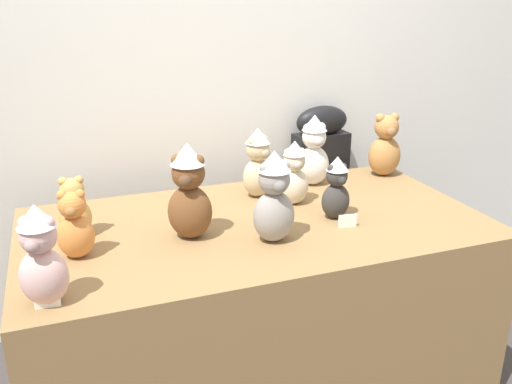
{
  "coord_description": "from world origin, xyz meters",
  "views": [
    {
      "loc": [
        -0.67,
        -1.57,
        1.57
      ],
      "look_at": [
        0.0,
        0.25,
        0.86
      ],
      "focal_mm": 38.62,
      "sensor_mm": 36.0,
      "label": 1
    }
  ],
  "objects_px": {
    "teddy_bear_honey": "(74,209)",
    "teddy_bear_ginger": "(75,227)",
    "instrument_case": "(318,203)",
    "teddy_bear_charcoal": "(336,188)",
    "teddy_bear_snow": "(314,151)",
    "teddy_bear_sand": "(258,163)",
    "teddy_bear_blush": "(41,256)",
    "display_table": "(256,305)",
    "teddy_bear_cream": "(294,173)",
    "teddy_bear_chestnut": "(189,193)",
    "teddy_bear_caramel": "(385,147)",
    "teddy_bear_ash": "(275,198)"
  },
  "relations": [
    {
      "from": "teddy_bear_charcoal",
      "to": "teddy_bear_snow",
      "type": "bearing_deg",
      "value": 73.28
    },
    {
      "from": "teddy_bear_caramel",
      "to": "teddy_bear_ginger",
      "type": "relative_size",
      "value": 1.27
    },
    {
      "from": "teddy_bear_snow",
      "to": "teddy_bear_charcoal",
      "type": "distance_m",
      "value": 0.4
    },
    {
      "from": "teddy_bear_chestnut",
      "to": "teddy_bear_caramel",
      "type": "distance_m",
      "value": 1.1
    },
    {
      "from": "teddy_bear_ginger",
      "to": "teddy_bear_ash",
      "type": "bearing_deg",
      "value": 0.88
    },
    {
      "from": "teddy_bear_honey",
      "to": "teddy_bear_ginger",
      "type": "bearing_deg",
      "value": -89.69
    },
    {
      "from": "display_table",
      "to": "teddy_bear_ash",
      "type": "height_order",
      "value": "teddy_bear_ash"
    },
    {
      "from": "teddy_bear_cream",
      "to": "teddy_bear_ash",
      "type": "height_order",
      "value": "teddy_bear_ash"
    },
    {
      "from": "display_table",
      "to": "teddy_bear_ginger",
      "type": "bearing_deg",
      "value": -173.36
    },
    {
      "from": "teddy_bear_sand",
      "to": "teddy_bear_caramel",
      "type": "xyz_separation_m",
      "value": [
        0.66,
        0.06,
        -0.01
      ]
    },
    {
      "from": "teddy_bear_sand",
      "to": "teddy_bear_blush",
      "type": "relative_size",
      "value": 1.0
    },
    {
      "from": "teddy_bear_snow",
      "to": "teddy_bear_chestnut",
      "type": "relative_size",
      "value": 0.92
    },
    {
      "from": "teddy_bear_charcoal",
      "to": "teddy_bear_sand",
      "type": "bearing_deg",
      "value": 117.2
    },
    {
      "from": "instrument_case",
      "to": "teddy_bear_cream",
      "type": "relative_size",
      "value": 3.88
    },
    {
      "from": "teddy_bear_charcoal",
      "to": "teddy_bear_honey",
      "type": "bearing_deg",
      "value": 166.49
    },
    {
      "from": "teddy_bear_ash",
      "to": "teddy_bear_blush",
      "type": "bearing_deg",
      "value": -171.21
    },
    {
      "from": "teddy_bear_blush",
      "to": "instrument_case",
      "type": "bearing_deg",
      "value": 55.73
    },
    {
      "from": "teddy_bear_cream",
      "to": "teddy_bear_blush",
      "type": "bearing_deg",
      "value": -147.74
    },
    {
      "from": "teddy_bear_ginger",
      "to": "teddy_bear_blush",
      "type": "distance_m",
      "value": 0.29
    },
    {
      "from": "display_table",
      "to": "teddy_bear_ginger",
      "type": "relative_size",
      "value": 7.4
    },
    {
      "from": "teddy_bear_sand",
      "to": "teddy_bear_blush",
      "type": "bearing_deg",
      "value": -167.71
    },
    {
      "from": "display_table",
      "to": "teddy_bear_chestnut",
      "type": "height_order",
      "value": "teddy_bear_chestnut"
    },
    {
      "from": "teddy_bear_snow",
      "to": "teddy_bear_blush",
      "type": "relative_size",
      "value": 1.07
    },
    {
      "from": "instrument_case",
      "to": "teddy_bear_honey",
      "type": "xyz_separation_m",
      "value": [
        -1.22,
        -0.49,
        0.32
      ]
    },
    {
      "from": "teddy_bear_cream",
      "to": "teddy_bear_ginger",
      "type": "relative_size",
      "value": 1.13
    },
    {
      "from": "teddy_bear_chestnut",
      "to": "teddy_bear_ginger",
      "type": "height_order",
      "value": "teddy_bear_chestnut"
    },
    {
      "from": "teddy_bear_charcoal",
      "to": "teddy_bear_ash",
      "type": "distance_m",
      "value": 0.32
    },
    {
      "from": "teddy_bear_chestnut",
      "to": "teddy_bear_sand",
      "type": "relative_size",
      "value": 1.16
    },
    {
      "from": "teddy_bear_snow",
      "to": "teddy_bear_chestnut",
      "type": "distance_m",
      "value": 0.76
    },
    {
      "from": "instrument_case",
      "to": "teddy_bear_charcoal",
      "type": "xyz_separation_m",
      "value": [
        -0.27,
        -0.66,
        0.34
      ]
    },
    {
      "from": "instrument_case",
      "to": "teddy_bear_honey",
      "type": "distance_m",
      "value": 1.35
    },
    {
      "from": "instrument_case",
      "to": "teddy_bear_charcoal",
      "type": "distance_m",
      "value": 0.79
    },
    {
      "from": "teddy_bear_caramel",
      "to": "display_table",
      "type": "bearing_deg",
      "value": -149.7
    },
    {
      "from": "instrument_case",
      "to": "teddy_bear_blush",
      "type": "distance_m",
      "value": 1.66
    },
    {
      "from": "teddy_bear_sand",
      "to": "teddy_bear_chestnut",
      "type": "bearing_deg",
      "value": -162.85
    },
    {
      "from": "teddy_bear_ginger",
      "to": "display_table",
      "type": "bearing_deg",
      "value": 16.45
    },
    {
      "from": "instrument_case",
      "to": "teddy_bear_snow",
      "type": "bearing_deg",
      "value": -126.0
    },
    {
      "from": "instrument_case",
      "to": "teddy_bear_charcoal",
      "type": "height_order",
      "value": "instrument_case"
    },
    {
      "from": "teddy_bear_ginger",
      "to": "teddy_bear_chestnut",
      "type": "bearing_deg",
      "value": 13.37
    },
    {
      "from": "display_table",
      "to": "teddy_bear_chestnut",
      "type": "relative_size",
      "value": 5.01
    },
    {
      "from": "instrument_case",
      "to": "teddy_bear_honey",
      "type": "relative_size",
      "value": 4.6
    },
    {
      "from": "teddy_bear_caramel",
      "to": "teddy_bear_snow",
      "type": "bearing_deg",
      "value": -171.76
    },
    {
      "from": "teddy_bear_cream",
      "to": "teddy_bear_blush",
      "type": "distance_m",
      "value": 1.08
    },
    {
      "from": "teddy_bear_sand",
      "to": "teddy_bear_ginger",
      "type": "relative_size",
      "value": 1.27
    },
    {
      "from": "teddy_bear_ash",
      "to": "teddy_bear_caramel",
      "type": "relative_size",
      "value": 1.1
    },
    {
      "from": "teddy_bear_snow",
      "to": "teddy_bear_charcoal",
      "type": "relative_size",
      "value": 1.3
    },
    {
      "from": "teddy_bear_chestnut",
      "to": "teddy_bear_blush",
      "type": "height_order",
      "value": "teddy_bear_chestnut"
    },
    {
      "from": "teddy_bear_chestnut",
      "to": "teddy_bear_ash",
      "type": "distance_m",
      "value": 0.3
    },
    {
      "from": "teddy_bear_charcoal",
      "to": "teddy_bear_caramel",
      "type": "relative_size",
      "value": 0.83
    },
    {
      "from": "display_table",
      "to": "teddy_bear_cream",
      "type": "bearing_deg",
      "value": 30.59
    }
  ]
}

